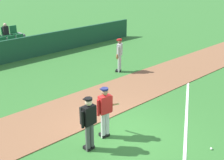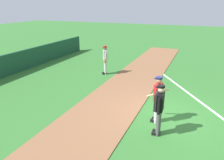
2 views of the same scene
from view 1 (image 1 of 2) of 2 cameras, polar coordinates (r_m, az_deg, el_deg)
The scene contains 7 objects.
ground_plane at distance 10.14m, azimuth 1.93°, elevation -10.56°, with size 80.00×80.00×0.00m, color #33702D.
infield_dirt_path at distance 11.80m, azimuth -6.58°, elevation -5.63°, with size 28.00×2.71×0.03m, color brown.
foul_line_chalk at distance 11.92m, azimuth 14.09°, elevation -5.95°, with size 12.00×0.10×0.01m, color white.
batter_red_jersey at distance 9.60m, azimuth -1.35°, elevation -5.88°, with size 0.65×0.79×1.76m.
umpire_home_plate at distance 8.99m, azimuth -4.48°, elevation -7.80°, with size 0.59×0.31×1.76m.
runner_grey_jersey at distance 15.38m, azimuth 1.41°, elevation 4.96°, with size 0.63×0.44×1.76m.
baseball at distance 9.94m, azimuth 18.44°, elevation -12.34°, with size 0.07×0.07×0.07m, color white.
Camera 1 is at (-6.02, -6.09, 5.44)m, focal length 47.83 mm.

